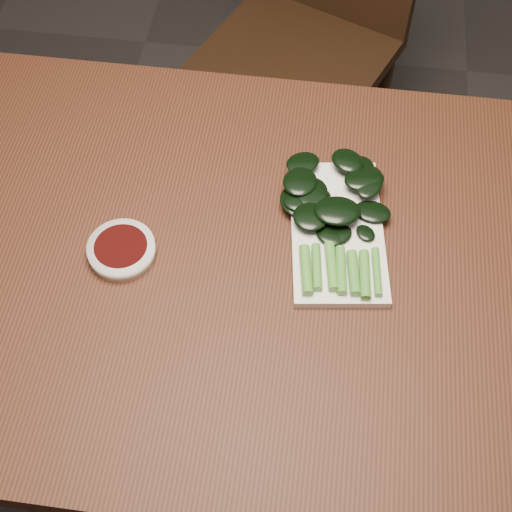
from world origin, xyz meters
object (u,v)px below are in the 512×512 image
at_px(sauce_bowl, 122,250).
at_px(gai_lan, 334,209).
at_px(table, 247,282).
at_px(chair_far, 309,25).
at_px(serving_plate, 337,231).

distance_m(sauce_bowl, gai_lan, 0.33).
height_order(table, sauce_bowl, sauce_bowl).
relative_size(table, chair_far, 1.57).
xyz_separation_m(table, gai_lan, (0.13, 0.09, 0.10)).
relative_size(table, gai_lan, 4.86).
distance_m(chair_far, gai_lan, 0.85).
height_order(table, gai_lan, gai_lan).
xyz_separation_m(sauce_bowl, serving_plate, (0.32, 0.08, -0.01)).
distance_m(chair_far, serving_plate, 0.87).
relative_size(sauce_bowl, gai_lan, 0.36).
bearing_deg(gai_lan, serving_plate, -72.37).
distance_m(sauce_bowl, serving_plate, 0.33).
bearing_deg(table, sauce_bowl, -174.40).
bearing_deg(serving_plate, gai_lan, 107.63).
bearing_deg(sauce_bowl, chair_far, 76.33).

